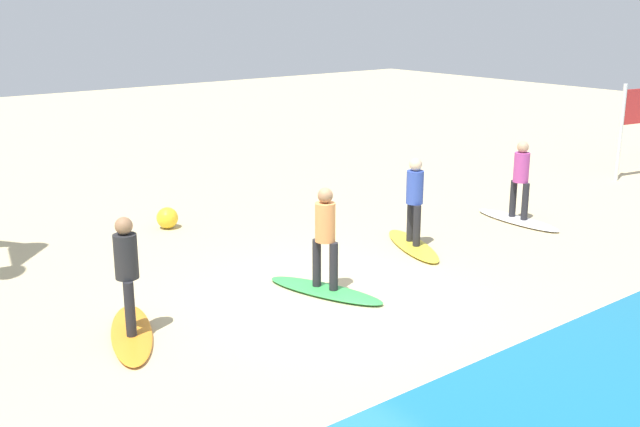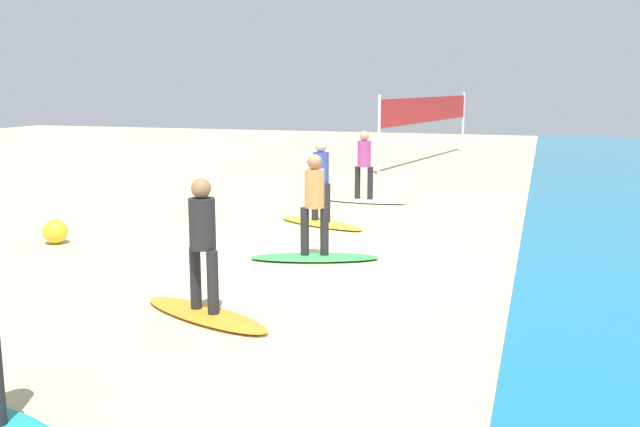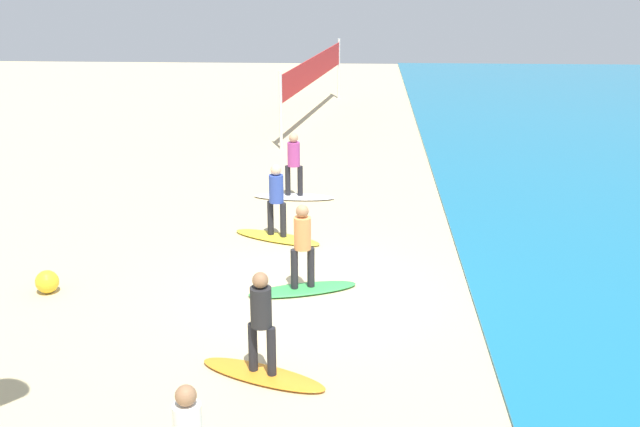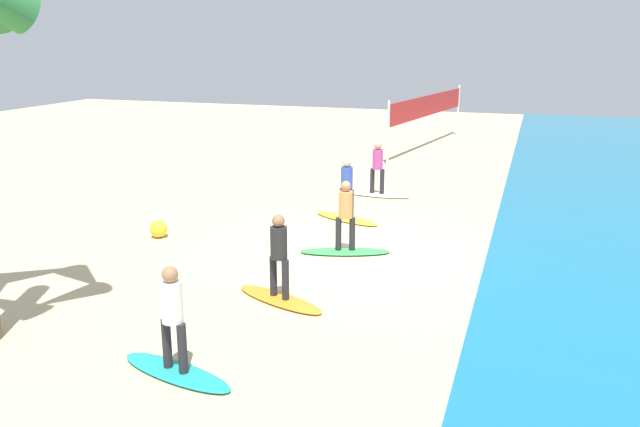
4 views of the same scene
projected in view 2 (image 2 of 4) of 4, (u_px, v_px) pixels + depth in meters
name	position (u px, v px, depth m)	size (l,w,h in m)	color
ground_plane	(323.00, 262.00, 11.33)	(60.00, 60.00, 0.00)	#CCB789
surfboard_white	(364.00, 201.00, 16.99)	(2.10, 0.56, 0.09)	white
surfer_white	(364.00, 160.00, 16.81)	(0.32, 0.46, 1.64)	#232328
surfboard_yellow	(321.00, 223.00, 14.25)	(2.10, 0.56, 0.09)	yellow
surfer_yellow	(321.00, 175.00, 14.06)	(0.32, 0.43, 1.64)	#232328
surfboard_green	(315.00, 257.00, 11.44)	(2.10, 0.56, 0.09)	green
surfer_green	(315.00, 197.00, 11.26)	(0.32, 0.44, 1.64)	#232328
surfboard_orange	(205.00, 314.00, 8.62)	(2.10, 0.56, 0.09)	orange
surfer_orange	(203.00, 235.00, 8.44)	(0.32, 0.44, 1.64)	#232328
volleyball_net	(428.00, 113.00, 25.65)	(8.95, 1.71, 2.50)	silver
beach_ball	(55.00, 232.00, 12.59)	(0.44, 0.44, 0.44)	yellow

